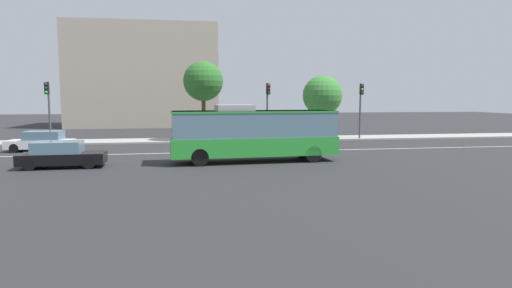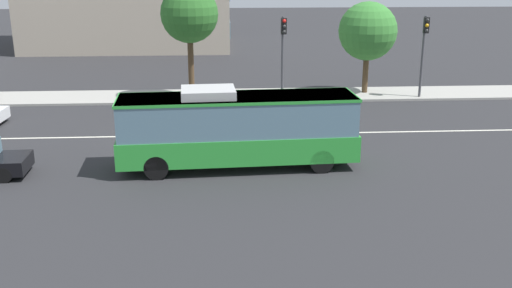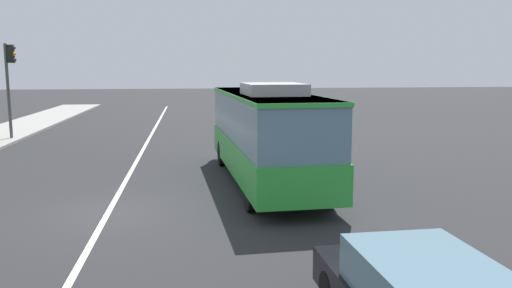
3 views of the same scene
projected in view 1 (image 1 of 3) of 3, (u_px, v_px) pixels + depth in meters
The scene contains 12 objects.
ground_plane at pixel (200, 153), 30.59m from camera, with size 160.00×160.00×0.00m, color #28282B.
sidewalk_kerb at pixel (197, 140), 39.06m from camera, with size 80.00×3.69×0.14m, color #9E9B93.
lane_centre_line at pixel (200, 153), 30.59m from camera, with size 76.00×0.16×0.01m, color silver.
transit_bus at pixel (254, 132), 26.15m from camera, with size 10.12×3.04×3.46m.
sedan_black at pixel (61, 155), 23.96m from camera, with size 4.55×1.94×1.46m.
sedan_white at pixel (42, 141), 31.45m from camera, with size 4.58×2.00×1.46m.
traffic_light_near_corner at pixel (48, 102), 35.35m from camera, with size 0.35×0.62×5.20m.
traffic_light_mid_block at pixel (361, 101), 39.74m from camera, with size 0.34×0.62×5.20m.
traffic_light_far_corner at pixel (268, 101), 38.31m from camera, with size 0.34×0.62×5.20m.
street_tree_kerbside_left at pixel (203, 82), 37.80m from camera, with size 3.50×3.50×7.09m.
street_tree_kerbside_centre at pixel (322, 96), 40.79m from camera, with size 3.72×3.72×5.97m.
office_block_background at pixel (146, 77), 60.65m from camera, with size 19.58×12.99×13.60m.
Camera 1 is at (-1.00, -30.60, 3.86)m, focal length 30.30 mm.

